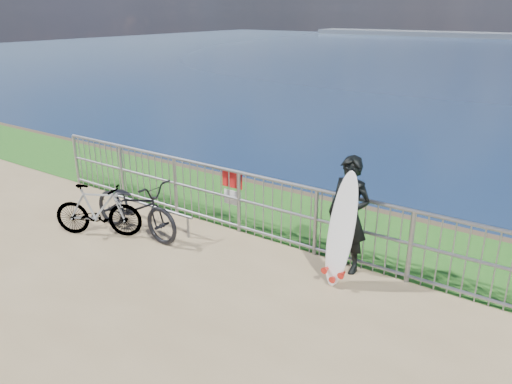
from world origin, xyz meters
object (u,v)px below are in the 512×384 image
Objects in this scene: surfboard at (341,234)px; bicycle_near at (135,207)px; surfer at (349,215)px; bicycle_far at (98,210)px.

surfboard reaches higher than bicycle_near.
surfboard is 3.64m from bicycle_near.
surfer is 1.15× the size of bicycle_far.
bicycle_near is at bearing -171.78° from surfboard.
bicycle_near is 1.27× the size of bicycle_far.
surfer reaches higher than bicycle_far.
surfboard is 1.09× the size of bicycle_far.
bicycle_far is at bearing 128.37° from bicycle_near.
surfboard is at bearing -80.94° from bicycle_near.
surfboard is at bearing -73.41° from surfer.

